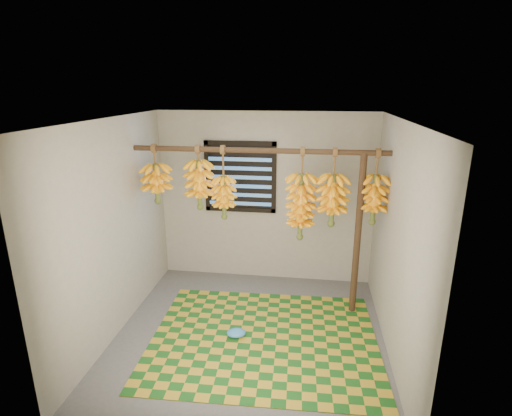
% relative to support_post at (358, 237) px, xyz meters
% --- Properties ---
extents(floor, '(3.00, 3.00, 0.01)m').
position_rel_support_post_xyz_m(floor, '(-1.20, -0.70, -1.00)').
color(floor, '#545454').
rests_on(floor, ground).
extents(ceiling, '(3.00, 3.00, 0.01)m').
position_rel_support_post_xyz_m(ceiling, '(-1.20, -0.70, 1.40)').
color(ceiling, silver).
rests_on(ceiling, wall_back).
extents(wall_back, '(3.00, 0.01, 2.40)m').
position_rel_support_post_xyz_m(wall_back, '(-1.20, 0.80, 0.20)').
color(wall_back, gray).
rests_on(wall_back, floor).
extents(wall_left, '(0.01, 3.00, 2.40)m').
position_rel_support_post_xyz_m(wall_left, '(-2.71, -0.70, 0.20)').
color(wall_left, gray).
rests_on(wall_left, floor).
extents(wall_right, '(0.01, 3.00, 2.40)m').
position_rel_support_post_xyz_m(wall_right, '(0.30, -0.70, 0.20)').
color(wall_right, gray).
rests_on(wall_right, floor).
extents(window, '(1.00, 0.04, 1.00)m').
position_rel_support_post_xyz_m(window, '(-1.55, 0.78, 0.50)').
color(window, black).
rests_on(window, wall_back).
extents(hanging_pole, '(3.00, 0.06, 0.06)m').
position_rel_support_post_xyz_m(hanging_pole, '(-1.20, 0.00, 1.00)').
color(hanging_pole, '#402D1B').
rests_on(hanging_pole, wall_left).
extents(support_post, '(0.08, 0.08, 2.00)m').
position_rel_support_post_xyz_m(support_post, '(0.00, 0.00, 0.00)').
color(support_post, '#402D1B').
rests_on(support_post, floor).
extents(woven_mat, '(2.56, 2.08, 0.01)m').
position_rel_support_post_xyz_m(woven_mat, '(-1.03, -0.74, -0.99)').
color(woven_mat, '#195519').
rests_on(woven_mat, floor).
extents(plastic_bag, '(0.24, 0.19, 0.09)m').
position_rel_support_post_xyz_m(plastic_bag, '(-1.34, -0.75, -0.95)').
color(plastic_bag, '#3785CE').
rests_on(plastic_bag, woven_mat).
extents(banana_bunch_a, '(0.37, 0.37, 0.72)m').
position_rel_support_post_xyz_m(banana_bunch_a, '(-2.45, 0.00, 0.57)').
color(banana_bunch_a, brown).
rests_on(banana_bunch_a, hanging_pole).
extents(banana_bunch_b, '(0.34, 0.34, 0.78)m').
position_rel_support_post_xyz_m(banana_bunch_b, '(-1.91, 0.00, 0.57)').
color(banana_bunch_b, brown).
rests_on(banana_bunch_b, hanging_pole).
extents(banana_bunch_c, '(0.29, 0.29, 0.90)m').
position_rel_support_post_xyz_m(banana_bunch_c, '(-1.61, -0.00, 0.42)').
color(banana_bunch_c, brown).
rests_on(banana_bunch_c, hanging_pole).
extents(banana_bunch_d, '(0.34, 0.34, 1.11)m').
position_rel_support_post_xyz_m(banana_bunch_d, '(-0.68, 0.00, 0.34)').
color(banana_bunch_d, brown).
rests_on(banana_bunch_d, hanging_pole).
extents(banana_bunch_e, '(0.36, 0.36, 0.92)m').
position_rel_support_post_xyz_m(banana_bunch_e, '(-0.32, 0.00, 0.44)').
color(banana_bunch_e, brown).
rests_on(banana_bunch_e, hanging_pole).
extents(banana_bunch_f, '(0.33, 0.33, 0.88)m').
position_rel_support_post_xyz_m(banana_bunch_f, '(0.15, -0.00, 0.46)').
color(banana_bunch_f, brown).
rests_on(banana_bunch_f, hanging_pole).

